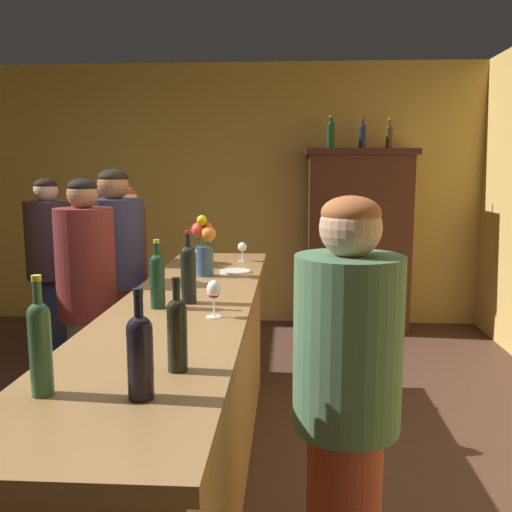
{
  "coord_description": "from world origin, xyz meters",
  "views": [
    {
      "loc": [
        0.7,
        -2.54,
        1.62
      ],
      "look_at": [
        0.53,
        0.42,
        1.17
      ],
      "focal_mm": 39.35,
      "sensor_mm": 36.0,
      "label": 1
    }
  ],
  "objects_px": {
    "wine_bottle_chardonnay": "(40,343)",
    "patron_in_grey": "(88,305)",
    "wine_glass_mid": "(200,253)",
    "patron_near_entrance": "(50,271)",
    "flower_arrangement": "(205,244)",
    "wine_bottle_merlot": "(177,331)",
    "display_bottle_left": "(331,133)",
    "wine_bottle_malbec": "(157,278)",
    "wine_bottle_syrah": "(188,271)",
    "patron_tall": "(128,272)",
    "wine_glass_front": "(242,248)",
    "patron_by_cabinet": "(117,278)",
    "wine_bottle_pinot": "(140,352)",
    "display_bottle_center": "(389,136)",
    "display_cabinet": "(358,237)",
    "bartender": "(346,403)",
    "bar_counter": "(187,399)",
    "wine_glass_rear": "(214,292)",
    "cheese_plate": "(235,271)",
    "display_bottle_midleft": "(362,135)"
  },
  "relations": [
    {
      "from": "patron_near_entrance",
      "to": "patron_by_cabinet",
      "type": "xyz_separation_m",
      "value": [
        0.64,
        -0.39,
        0.03
      ]
    },
    {
      "from": "wine_glass_front",
      "to": "display_bottle_left",
      "type": "relative_size",
      "value": 0.41
    },
    {
      "from": "wine_glass_front",
      "to": "patron_by_cabinet",
      "type": "height_order",
      "value": "patron_by_cabinet"
    },
    {
      "from": "wine_bottle_merlot",
      "to": "cheese_plate",
      "type": "distance_m",
      "value": 1.72
    },
    {
      "from": "wine_glass_mid",
      "to": "wine_bottle_chardonnay",
      "type": "bearing_deg",
      "value": -93.11
    },
    {
      "from": "wine_glass_mid",
      "to": "wine_bottle_pinot",
      "type": "bearing_deg",
      "value": -85.42
    },
    {
      "from": "display_bottle_left",
      "to": "patron_in_grey",
      "type": "xyz_separation_m",
      "value": [
        -1.54,
        -2.64,
        -1.11
      ]
    },
    {
      "from": "patron_tall",
      "to": "patron_in_grey",
      "type": "distance_m",
      "value": 1.27
    },
    {
      "from": "display_bottle_left",
      "to": "display_bottle_center",
      "type": "bearing_deg",
      "value": 0.0
    },
    {
      "from": "wine_bottle_chardonnay",
      "to": "patron_near_entrance",
      "type": "distance_m",
      "value": 2.91
    },
    {
      "from": "wine_bottle_merlot",
      "to": "display_bottle_left",
      "type": "xyz_separation_m",
      "value": [
        0.75,
        4.0,
        0.85
      ]
    },
    {
      "from": "flower_arrangement",
      "to": "patron_in_grey",
      "type": "relative_size",
      "value": 0.23
    },
    {
      "from": "wine_bottle_chardonnay",
      "to": "wine_bottle_syrah",
      "type": "distance_m",
      "value": 1.13
    },
    {
      "from": "patron_tall",
      "to": "patron_in_grey",
      "type": "bearing_deg",
      "value": -27.79
    },
    {
      "from": "patron_tall",
      "to": "wine_bottle_malbec",
      "type": "bearing_deg",
      "value": -13.56
    },
    {
      "from": "wine_bottle_chardonnay",
      "to": "patron_in_grey",
      "type": "height_order",
      "value": "patron_in_grey"
    },
    {
      "from": "wine_glass_front",
      "to": "wine_glass_rear",
      "type": "height_order",
      "value": "wine_glass_rear"
    },
    {
      "from": "wine_bottle_merlot",
      "to": "display_bottle_left",
      "type": "bearing_deg",
      "value": 79.44
    },
    {
      "from": "patron_near_entrance",
      "to": "bartender",
      "type": "height_order",
      "value": "patron_near_entrance"
    },
    {
      "from": "display_cabinet",
      "to": "display_bottle_left",
      "type": "relative_size",
      "value": 5.71
    },
    {
      "from": "wine_bottle_syrah",
      "to": "patron_by_cabinet",
      "type": "xyz_separation_m",
      "value": [
        -0.71,
        1.16,
        -0.26
      ]
    },
    {
      "from": "wine_glass_rear",
      "to": "display_cabinet",
      "type": "bearing_deg",
      "value": 73.12
    },
    {
      "from": "flower_arrangement",
      "to": "wine_bottle_malbec",
      "type": "bearing_deg",
      "value": -97.03
    },
    {
      "from": "wine_bottle_syrah",
      "to": "wine_glass_rear",
      "type": "relative_size",
      "value": 2.14
    },
    {
      "from": "wine_bottle_merlot",
      "to": "wine_glass_mid",
      "type": "bearing_deg",
      "value": 96.87
    },
    {
      "from": "wine_bottle_merlot",
      "to": "patron_in_grey",
      "type": "relative_size",
      "value": 0.19
    },
    {
      "from": "patron_near_entrance",
      "to": "display_cabinet",
      "type": "bearing_deg",
      "value": 61.22
    },
    {
      "from": "wine_bottle_malbec",
      "to": "wine_glass_front",
      "type": "bearing_deg",
      "value": 78.6
    },
    {
      "from": "wine_bottle_pinot",
      "to": "patron_by_cabinet",
      "type": "relative_size",
      "value": 0.19
    },
    {
      "from": "wine_glass_rear",
      "to": "display_bottle_midleft",
      "type": "xyz_separation_m",
      "value": [
        1.03,
        3.35,
        0.85
      ]
    },
    {
      "from": "wine_glass_front",
      "to": "display_bottle_left",
      "type": "height_order",
      "value": "display_bottle_left"
    },
    {
      "from": "wine_glass_mid",
      "to": "patron_near_entrance",
      "type": "height_order",
      "value": "patron_near_entrance"
    },
    {
      "from": "wine_glass_front",
      "to": "flower_arrangement",
      "type": "distance_m",
      "value": 0.6
    },
    {
      "from": "bar_counter",
      "to": "patron_in_grey",
      "type": "xyz_separation_m",
      "value": [
        -0.64,
        0.43,
        0.36
      ]
    },
    {
      "from": "wine_bottle_pinot",
      "to": "wine_bottle_syrah",
      "type": "height_order",
      "value": "wine_bottle_syrah"
    },
    {
      "from": "bar_counter",
      "to": "patron_in_grey",
      "type": "bearing_deg",
      "value": 146.16
    },
    {
      "from": "wine_bottle_pinot",
      "to": "flower_arrangement",
      "type": "distance_m",
      "value": 1.81
    },
    {
      "from": "flower_arrangement",
      "to": "display_bottle_left",
      "type": "xyz_separation_m",
      "value": [
        0.9,
        2.41,
        0.79
      ]
    },
    {
      "from": "wine_bottle_chardonnay",
      "to": "flower_arrangement",
      "type": "xyz_separation_m",
      "value": [
        0.19,
        1.8,
        0.04
      ]
    },
    {
      "from": "wine_bottle_malbec",
      "to": "patron_tall",
      "type": "height_order",
      "value": "patron_tall"
    },
    {
      "from": "patron_in_grey",
      "to": "wine_bottle_merlot",
      "type": "bearing_deg",
      "value": -11.08
    },
    {
      "from": "wine_bottle_chardonnay",
      "to": "wine_bottle_malbec",
      "type": "bearing_deg",
      "value": 84.9
    },
    {
      "from": "wine_bottle_malbec",
      "to": "wine_bottle_syrah",
      "type": "distance_m",
      "value": 0.16
    },
    {
      "from": "display_bottle_center",
      "to": "patron_in_grey",
      "type": "height_order",
      "value": "display_bottle_center"
    },
    {
      "from": "display_cabinet",
      "to": "cheese_plate",
      "type": "height_order",
      "value": "display_cabinet"
    },
    {
      "from": "bar_counter",
      "to": "display_bottle_center",
      "type": "distance_m",
      "value": 3.7
    },
    {
      "from": "wine_glass_mid",
      "to": "patron_tall",
      "type": "distance_m",
      "value": 1.05
    },
    {
      "from": "wine_glass_rear",
      "to": "cheese_plate",
      "type": "xyz_separation_m",
      "value": [
        -0.01,
        1.06,
        -0.1
      ]
    },
    {
      "from": "wine_glass_mid",
      "to": "cheese_plate",
      "type": "bearing_deg",
      "value": -34.72
    },
    {
      "from": "wine_bottle_merlot",
      "to": "wine_glass_mid",
      "type": "distance_m",
      "value": 1.89
    }
  ]
}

